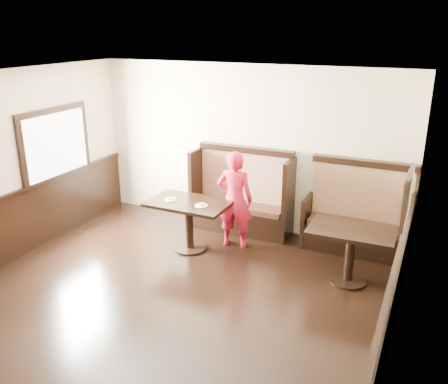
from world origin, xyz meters
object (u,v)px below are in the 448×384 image
Objects in this scene: booth_neighbor at (357,222)px; table_neighbor at (351,242)px; booth_main at (242,201)px; child at (235,200)px; table_main at (189,213)px.

table_neighbor is (0.08, -1.04, 0.11)m from booth_neighbor.
booth_main is 1.11× the size of child.
booth_neighbor is 1.44× the size of table_neighbor.
booth_main and booth_neighbor have the same top height.
child is (-1.89, 0.39, 0.19)m from table_neighbor.
table_main is 0.80× the size of child.
booth_main is 2.28m from table_neighbor.
table_main is (-2.40, -1.07, 0.13)m from booth_neighbor.
table_main is 0.75m from child.
booth_neighbor is 2.63m from table_main.
table_main is 2.49m from table_neighbor.
booth_main is 0.72m from child.
booth_main reaches higher than table_neighbor.
booth_neighbor is at bearing -0.05° from booth_main.
booth_main is 1.52× the size of table_neighbor.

